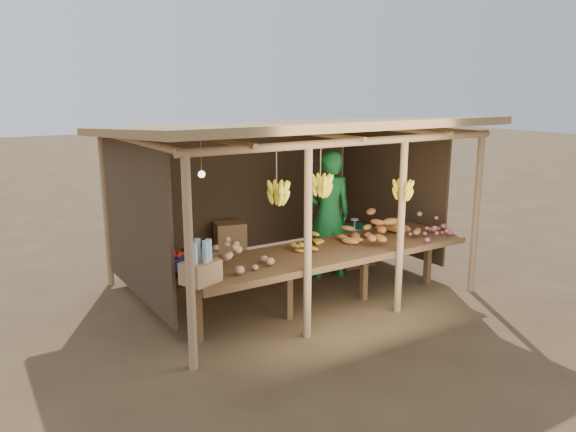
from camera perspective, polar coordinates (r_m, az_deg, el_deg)
ground at (r=8.11m, az=0.00°, el=-7.25°), size 60.00×60.00×0.00m
stall_structure at (r=7.63m, az=-0.05°, el=6.28°), size 4.70×3.50×2.43m
counter at (r=7.14m, az=4.12°, el=-3.87°), size 3.90×1.05×0.80m
potato_heap at (r=6.33m, az=-5.77°, el=-3.80°), size 0.99×0.75×0.36m
sweet_potato_heap at (r=7.68m, az=9.46°, el=-0.94°), size 1.25×0.93×0.36m
onion_heap at (r=7.88m, az=14.18°, el=-0.84°), size 0.75×0.51×0.35m
banana_pile at (r=7.11m, az=2.16°, el=-1.97°), size 0.56×0.40×0.34m
tomato_basin at (r=6.50m, az=-11.32°, el=-4.54°), size 0.34×0.34×0.18m
bottle_box at (r=5.94m, az=-8.88°, el=-5.07°), size 0.45×0.40×0.46m
vendor at (r=8.32m, az=4.16°, el=0.10°), size 0.80×0.63×1.91m
tarp_crate at (r=9.11m, az=6.57°, el=-2.93°), size 0.67×0.58×0.79m
carton_stack at (r=8.79m, az=-6.87°, el=-3.52°), size 1.05×0.49×0.73m
burlap_sacks at (r=8.25m, az=-12.06°, el=-5.43°), size 0.79×0.41×0.56m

